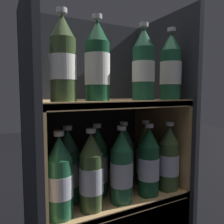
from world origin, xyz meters
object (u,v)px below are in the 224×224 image
at_px(bottle_upper_front_1, 97,64).
at_px(bottle_lower_back_0, 68,168).
at_px(bottle_lower_front_4, 169,160).
at_px(bottle_lower_front_1, 91,174).
at_px(bottle_upper_front_2, 143,67).
at_px(bottle_lower_back_3, 145,156).
at_px(bottle_lower_front_2, 123,168).
at_px(bottle_upper_front_0, 63,61).
at_px(bottle_lower_front_0, 60,179).
at_px(bottle_upper_front_3, 171,69).
at_px(bottle_lower_back_1, 97,164).
at_px(bottle_lower_front_3, 149,163).
at_px(bottle_lower_back_2, 124,159).

bearing_deg(bottle_upper_front_1, bottle_lower_back_0, 130.55).
relative_size(bottle_upper_front_1, bottle_lower_front_4, 1.00).
distance_m(bottle_lower_front_1, bottle_lower_back_0, 0.10).
bearing_deg(bottle_upper_front_2, bottle_lower_back_3, 48.27).
bearing_deg(bottle_lower_back_0, bottle_lower_front_2, -27.43).
xyz_separation_m(bottle_upper_front_0, bottle_lower_front_0, (-0.02, 0.00, -0.35)).
height_order(bottle_upper_front_3, bottle_lower_back_3, bottle_upper_front_3).
bearing_deg(bottle_lower_back_0, bottle_lower_back_3, 0.00).
bearing_deg(bottle_lower_back_3, bottle_upper_front_1, -161.04).
distance_m(bottle_lower_front_4, bottle_lower_back_1, 0.28).
bearing_deg(bottle_upper_front_0, bottle_lower_front_2, 0.00).
bearing_deg(bottle_upper_front_1, bottle_upper_front_3, -0.00).
bearing_deg(bottle_upper_front_1, bottle_lower_back_1, 68.20).
xyz_separation_m(bottle_lower_front_1, bottle_lower_back_0, (-0.05, 0.09, 0.00)).
xyz_separation_m(bottle_lower_front_3, bottle_lower_back_1, (-0.17, 0.09, -0.00)).
relative_size(bottle_lower_front_0, bottle_lower_back_0, 1.00).
relative_size(bottle_lower_front_1, bottle_lower_back_0, 1.00).
bearing_deg(bottle_upper_front_0, bottle_lower_front_1, 0.00).
bearing_deg(bottle_lower_back_1, bottle_lower_front_2, -56.11).
height_order(bottle_lower_front_1, bottle_lower_front_2, same).
relative_size(bottle_lower_front_0, bottle_lower_front_4, 1.00).
distance_m(bottle_upper_front_0, bottle_upper_front_3, 0.41).
distance_m(bottle_lower_front_0, bottle_lower_back_3, 0.38).
xyz_separation_m(bottle_upper_front_3, bottle_lower_front_1, (-0.32, 0.00, -0.35)).
height_order(bottle_upper_front_0, bottle_lower_front_1, bottle_upper_front_0).
height_order(bottle_upper_front_3, bottle_lower_back_2, bottle_upper_front_3).
relative_size(bottle_upper_front_2, bottle_lower_back_3, 1.00).
bearing_deg(bottle_lower_front_1, bottle_lower_back_0, 120.27).
distance_m(bottle_lower_front_1, bottle_lower_back_1, 0.10).
relative_size(bottle_lower_front_2, bottle_lower_front_4, 1.00).
bearing_deg(bottle_upper_front_3, bottle_lower_front_0, -180.00).
xyz_separation_m(bottle_upper_front_1, bottle_lower_back_1, (0.03, 0.09, -0.35)).
bearing_deg(bottle_lower_front_2, bottle_upper_front_0, 180.00).
relative_size(bottle_lower_front_3, bottle_lower_back_1, 1.00).
height_order(bottle_upper_front_1, bottle_lower_front_0, bottle_upper_front_1).
distance_m(bottle_upper_front_1, bottle_lower_back_3, 0.44).
bearing_deg(bottle_lower_back_1, bottle_upper_front_2, -31.69).
bearing_deg(bottle_lower_back_2, bottle_lower_back_0, -180.00).
height_order(bottle_lower_front_2, bottle_lower_back_0, same).
bearing_deg(bottle_lower_back_0, bottle_lower_back_2, 0.00).
height_order(bottle_lower_front_4, bottle_lower_back_3, same).
xyz_separation_m(bottle_lower_back_1, bottle_lower_back_3, (0.22, 0.00, -0.00)).
bearing_deg(bottle_lower_back_0, bottle_upper_front_2, -19.18).
height_order(bottle_lower_front_0, bottle_lower_front_4, same).
distance_m(bottle_upper_front_2, bottle_lower_front_3, 0.35).
xyz_separation_m(bottle_lower_front_2, bottle_lower_back_3, (0.16, 0.09, -0.00)).
xyz_separation_m(bottle_upper_front_1, bottle_lower_front_0, (-0.12, -0.00, -0.35)).
bearing_deg(bottle_upper_front_2, bottle_lower_front_2, -180.00).
xyz_separation_m(bottle_upper_front_0, bottle_lower_front_2, (0.20, 0.00, -0.35)).
bearing_deg(bottle_lower_front_1, bottle_lower_front_2, -0.00).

